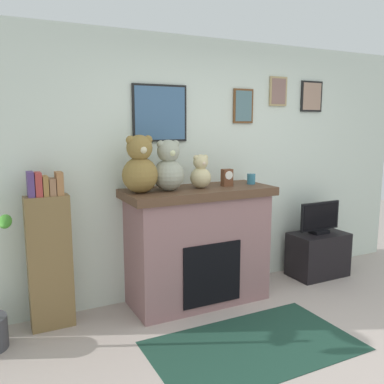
# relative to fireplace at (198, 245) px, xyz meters

# --- Properties ---
(ground_plane) EXTENTS (12.00, 12.00, 0.00)m
(ground_plane) POSITION_rel_fireplace_xyz_m (0.34, -1.65, -0.58)
(ground_plane) COLOR #B1A198
(back_wall) EXTENTS (5.20, 0.15, 2.60)m
(back_wall) POSITION_rel_fireplace_xyz_m (0.34, 0.35, 0.73)
(back_wall) COLOR silver
(back_wall) RESTS_ON ground_plane
(fireplace) EXTENTS (1.45, 0.64, 1.14)m
(fireplace) POSITION_rel_fireplace_xyz_m (0.00, 0.00, 0.00)
(fireplace) COLOR #906667
(fireplace) RESTS_ON ground_plane
(bookshelf) EXTENTS (0.36, 0.16, 1.37)m
(bookshelf) POSITION_rel_fireplace_xyz_m (-1.38, 0.09, 0.06)
(bookshelf) COLOR brown
(bookshelf) RESTS_ON ground_plane
(tv_stand) EXTENTS (0.65, 0.40, 0.51)m
(tv_stand) POSITION_rel_fireplace_xyz_m (1.57, -0.01, -0.32)
(tv_stand) COLOR black
(tv_stand) RESTS_ON ground_plane
(television) EXTENTS (0.54, 0.14, 0.37)m
(television) POSITION_rel_fireplace_xyz_m (1.57, -0.01, 0.10)
(television) COLOR black
(television) RESTS_ON tv_stand
(area_rug) EXTENTS (1.65, 0.95, 0.01)m
(area_rug) POSITION_rel_fireplace_xyz_m (0.00, -0.97, -0.57)
(area_rug) COLOR #1C3D30
(area_rug) RESTS_ON ground_plane
(candle_jar) EXTENTS (0.08, 0.08, 0.11)m
(candle_jar) POSITION_rel_fireplace_xyz_m (0.60, -0.02, 0.62)
(candle_jar) COLOR teal
(candle_jar) RESTS_ON fireplace
(mantel_clock) EXTENTS (0.10, 0.08, 0.17)m
(mantel_clock) POSITION_rel_fireplace_xyz_m (0.31, -0.02, 0.65)
(mantel_clock) COLOR brown
(mantel_clock) RESTS_ON fireplace
(teddy_bear_cream) EXTENTS (0.32, 0.32, 0.51)m
(teddy_bear_cream) POSITION_rel_fireplace_xyz_m (-0.59, -0.02, 0.80)
(teddy_bear_cream) COLOR olive
(teddy_bear_cream) RESTS_ON fireplace
(teddy_bear_grey) EXTENTS (0.29, 0.29, 0.47)m
(teddy_bear_grey) POSITION_rel_fireplace_xyz_m (-0.32, -0.02, 0.78)
(teddy_bear_grey) COLOR #9B9E8A
(teddy_bear_grey) RESTS_ON fireplace
(teddy_bear_tan) EXTENTS (0.20, 0.20, 0.32)m
(teddy_bear_tan) POSITION_rel_fireplace_xyz_m (0.02, -0.02, 0.71)
(teddy_bear_tan) COLOR #CEBE8C
(teddy_bear_tan) RESTS_ON fireplace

